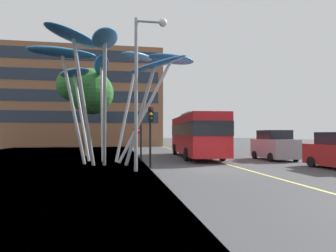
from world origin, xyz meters
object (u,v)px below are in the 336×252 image
no_entry_sign (137,137)px  red_bus (196,133)px  traffic_light_kerb_near (151,124)px  street_lamp (143,73)px  traffic_light_kerb_far (141,124)px  car_parked_mid (274,146)px  leaf_sculpture (104,65)px

no_entry_sign → red_bus: bearing=11.6°
traffic_light_kerb_near → street_lamp: 3.01m
traffic_light_kerb_near → street_lamp: bearing=-110.3°
red_bus → traffic_light_kerb_near: (-4.43, -6.52, 0.52)m
traffic_light_kerb_near → no_entry_sign: traffic_light_kerb_near is taller
traffic_light_kerb_far → car_parked_mid: traffic_light_kerb_far is taller
red_bus → street_lamp: bearing=-121.9°
red_bus → street_lamp: size_ratio=1.40×
leaf_sculpture → traffic_light_kerb_far: leaf_sculpture is taller
leaf_sculpture → traffic_light_kerb_far: (2.51, 0.61, -3.94)m
car_parked_mid → no_entry_sign: 10.11m
leaf_sculpture → street_lamp: leaf_sculpture is taller
traffic_light_kerb_near → traffic_light_kerb_far: traffic_light_kerb_far is taller
leaf_sculpture → no_entry_sign: size_ratio=4.78×
leaf_sculpture → car_parked_mid: (12.21, 0.04, -5.49)m
traffic_light_kerb_far → street_lamp: size_ratio=0.45×
traffic_light_kerb_near → leaf_sculpture: bearing=128.6°
red_bus → leaf_sculpture: bearing=-156.5°
street_lamp → red_bus: bearing=58.1°
leaf_sculpture → street_lamp: size_ratio=1.49×
red_bus → traffic_light_kerb_far: 5.31m
red_bus → no_entry_sign: 4.92m
red_bus → traffic_light_kerb_near: 7.90m
traffic_light_kerb_far → red_bus: bearing=28.4°
leaf_sculpture → street_lamp: bearing=-66.0°
street_lamp → car_parked_mid: bearing=26.1°
leaf_sculpture → traffic_light_kerb_near: bearing=-51.4°
car_parked_mid → traffic_light_kerb_far: bearing=176.6°
red_bus → no_entry_sign: (-4.81, -0.98, -0.30)m
leaf_sculpture → street_lamp: 5.54m
red_bus → street_lamp: (-4.98, -7.99, 3.09)m
red_bus → leaf_sculpture: (-7.15, -3.11, 4.57)m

